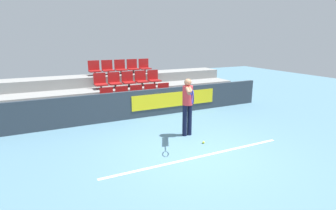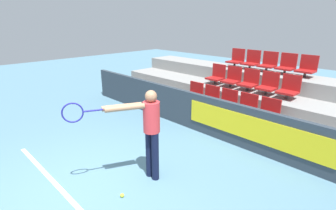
% 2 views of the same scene
% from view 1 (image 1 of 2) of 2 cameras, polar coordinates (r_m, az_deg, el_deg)
% --- Properties ---
extents(ground_plane, '(30.00, 30.00, 0.00)m').
position_cam_1_polar(ground_plane, '(6.49, 5.63, -10.25)').
color(ground_plane, slate).
extents(court_baseline, '(4.72, 0.08, 0.01)m').
position_cam_1_polar(court_baseline, '(6.29, 6.89, -11.09)').
color(court_baseline, white).
rests_on(court_baseline, ground).
extents(barrier_wall, '(9.72, 0.14, 0.96)m').
position_cam_1_polar(barrier_wall, '(9.16, -4.93, 0.34)').
color(barrier_wall, '#2D3842').
rests_on(barrier_wall, ground).
extents(bleacher_tier_front, '(9.32, 1.07, 0.40)m').
position_cam_1_polar(bleacher_tier_front, '(9.78, -6.35, -0.50)').
color(bleacher_tier_front, gray).
rests_on(bleacher_tier_front, ground).
extents(bleacher_tier_middle, '(9.32, 1.07, 0.79)m').
position_cam_1_polar(bleacher_tier_middle, '(10.71, -8.30, 1.84)').
color(bleacher_tier_middle, gray).
rests_on(bleacher_tier_middle, ground).
extents(bleacher_tier_back, '(9.32, 1.07, 1.19)m').
position_cam_1_polar(bleacher_tier_back, '(11.68, -9.94, 3.81)').
color(bleacher_tier_back, gray).
rests_on(bleacher_tier_back, ground).
extents(stadium_chair_0, '(0.47, 0.43, 0.60)m').
position_cam_1_polar(stadium_chair_0, '(9.50, -13.05, 1.60)').
color(stadium_chair_0, '#333333').
rests_on(stadium_chair_0, bleacher_tier_front).
extents(stadium_chair_1, '(0.47, 0.43, 0.60)m').
position_cam_1_polar(stadium_chair_1, '(9.63, -9.82, 1.94)').
color(stadium_chair_1, '#333333').
rests_on(stadium_chair_1, bleacher_tier_front).
extents(stadium_chair_2, '(0.47, 0.43, 0.60)m').
position_cam_1_polar(stadium_chair_2, '(9.79, -6.68, 2.26)').
color(stadium_chair_2, '#333333').
rests_on(stadium_chair_2, bleacher_tier_front).
extents(stadium_chair_3, '(0.47, 0.43, 0.60)m').
position_cam_1_polar(stadium_chair_3, '(9.98, -3.66, 2.57)').
color(stadium_chair_3, '#333333').
rests_on(stadium_chair_3, bleacher_tier_front).
extents(stadium_chair_4, '(0.47, 0.43, 0.60)m').
position_cam_1_polar(stadium_chair_4, '(10.20, -0.76, 2.85)').
color(stadium_chair_4, '#333333').
rests_on(stadium_chair_4, bleacher_tier_front).
extents(stadium_chair_5, '(0.47, 0.43, 0.60)m').
position_cam_1_polar(stadium_chair_5, '(10.45, -14.51, 4.87)').
color(stadium_chair_5, '#333333').
rests_on(stadium_chair_5, bleacher_tier_middle).
extents(stadium_chair_6, '(0.47, 0.43, 0.60)m').
position_cam_1_polar(stadium_chair_6, '(10.57, -11.54, 5.15)').
color(stadium_chair_6, '#333333').
rests_on(stadium_chair_6, bleacher_tier_middle).
extents(stadium_chair_7, '(0.47, 0.43, 0.60)m').
position_cam_1_polar(stadium_chair_7, '(10.72, -8.65, 5.40)').
color(stadium_chair_7, '#333333').
rests_on(stadium_chair_7, bleacher_tier_middle).
extents(stadium_chair_8, '(0.47, 0.43, 0.60)m').
position_cam_1_polar(stadium_chair_8, '(10.89, -5.84, 5.63)').
color(stadium_chair_8, '#333333').
rests_on(stadium_chair_8, bleacher_tier_middle).
extents(stadium_chair_9, '(0.47, 0.43, 0.60)m').
position_cam_1_polar(stadium_chair_9, '(11.10, -3.12, 5.85)').
color(stadium_chair_9, '#333333').
rests_on(stadium_chair_9, bleacher_tier_middle).
extents(stadium_chair_10, '(0.47, 0.43, 0.60)m').
position_cam_1_polar(stadium_chair_10, '(11.43, -15.73, 7.59)').
color(stadium_chair_10, '#333333').
rests_on(stadium_chair_10, bleacher_tier_back).
extents(stadium_chair_11, '(0.47, 0.43, 0.60)m').
position_cam_1_polar(stadium_chair_11, '(11.55, -12.99, 7.82)').
color(stadium_chair_11, '#333333').
rests_on(stadium_chair_11, bleacher_tier_back).
extents(stadium_chair_12, '(0.47, 0.43, 0.60)m').
position_cam_1_polar(stadium_chair_12, '(11.68, -10.31, 8.03)').
color(stadium_chair_12, '#333333').
rests_on(stadium_chair_12, bleacher_tier_back).
extents(stadium_chair_13, '(0.47, 0.43, 0.60)m').
position_cam_1_polar(stadium_chair_13, '(11.84, -7.69, 8.21)').
color(stadium_chair_13, '#333333').
rests_on(stadium_chair_13, bleacher_tier_back).
extents(stadium_chair_14, '(0.47, 0.43, 0.60)m').
position_cam_1_polar(stadium_chair_14, '(12.03, -5.14, 8.38)').
color(stadium_chair_14, '#333333').
rests_on(stadium_chair_14, bleacher_tier_back).
extents(tennis_player, '(0.74, 1.41, 1.63)m').
position_cam_1_polar(tennis_player, '(7.18, 4.33, 0.64)').
color(tennis_player, black).
rests_on(tennis_player, ground).
extents(tennis_ball, '(0.07, 0.07, 0.07)m').
position_cam_1_polar(tennis_ball, '(7.02, 7.73, -8.06)').
color(tennis_ball, '#CCDB33').
rests_on(tennis_ball, ground).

